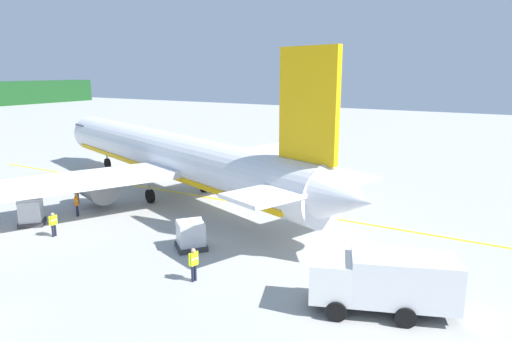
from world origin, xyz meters
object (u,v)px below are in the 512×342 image
object	(u,v)px
cargo_container_far	(31,211)
crew_supervisor	(77,192)
crew_loader_right	(77,203)
cargo_container_mid	(191,235)
crew_loader_left	(53,222)
airliner_foreground	(171,156)
service_truck_fuel	(384,280)
crew_marshaller	(194,262)

from	to	relation	value
cargo_container_far	crew_supervisor	world-z (taller)	cargo_container_far
crew_loader_right	crew_supervisor	xyz separation A→B (m)	(2.26, 2.81, -0.06)
cargo_container_mid	crew_supervisor	bearing A→B (deg)	77.71
cargo_container_mid	crew_loader_right	world-z (taller)	cargo_container_mid
crew_loader_left	crew_loader_right	xyz separation A→B (m)	(3.62, 2.22, 0.07)
crew_supervisor	airliner_foreground	bearing A→B (deg)	-40.43
cargo_container_far	airliner_foreground	bearing A→B (deg)	-16.54
airliner_foreground	crew_loader_right	xyz separation A→B (m)	(-8.14, 2.20, -2.38)
service_truck_fuel	cargo_container_mid	bearing A→B (deg)	82.14
crew_loader_left	crew_loader_right	distance (m)	4.25
cargo_container_mid	crew_supervisor	size ratio (longest dim) A/B	1.50
crew_marshaller	crew_loader_left	distance (m)	11.88
service_truck_fuel	crew_loader_right	world-z (taller)	service_truck_fuel
crew_loader_left	crew_supervisor	bearing A→B (deg)	40.58
crew_loader_left	crew_loader_right	size ratio (longest dim) A/B	0.94
cargo_container_mid	crew_loader_left	size ratio (longest dim) A/B	1.51
service_truck_fuel	crew_marshaller	distance (m)	9.34
airliner_foreground	cargo_container_mid	world-z (taller)	airliner_foreground
service_truck_fuel	crew_supervisor	xyz separation A→B (m)	(4.72, 26.06, -0.58)
crew_marshaller	crew_loader_right	xyz separation A→B (m)	(4.22, 14.09, -0.05)
cargo_container_mid	crew_loader_right	xyz separation A→B (m)	(0.80, 11.20, 0.15)
service_truck_fuel	cargo_container_far	size ratio (longest dim) A/B	2.93
service_truck_fuel	cargo_container_far	bearing A→B (deg)	91.14
cargo_container_far	crew_loader_right	world-z (taller)	cargo_container_far
airliner_foreground	crew_loader_right	bearing A→B (deg)	164.88
airliner_foreground	service_truck_fuel	world-z (taller)	airliner_foreground
crew_loader_left	crew_supervisor	size ratio (longest dim) A/B	0.99
service_truck_fuel	cargo_container_far	distance (m)	24.35
cargo_container_far	crew_loader_right	distance (m)	3.14
service_truck_fuel	crew_loader_right	bearing A→B (deg)	83.96
service_truck_fuel	crew_supervisor	world-z (taller)	service_truck_fuel
crew_loader_right	cargo_container_mid	bearing A→B (deg)	-94.07
crew_loader_right	crew_marshaller	bearing A→B (deg)	-106.69
service_truck_fuel	crew_marshaller	xyz separation A→B (m)	(-1.76, 9.17, -0.47)
service_truck_fuel	cargo_container_far	xyz separation A→B (m)	(-0.48, 24.34, -0.53)
cargo_container_far	crew_loader_right	bearing A→B (deg)	-20.34
service_truck_fuel	cargo_container_mid	world-z (taller)	service_truck_fuel
cargo_container_far	crew_loader_left	xyz separation A→B (m)	(-0.68, -3.31, -0.05)
crew_loader_right	crew_supervisor	world-z (taller)	crew_loader_right
cargo_container_far	crew_supervisor	bearing A→B (deg)	18.34
crew_loader_left	cargo_container_far	bearing A→B (deg)	78.41
cargo_container_mid	cargo_container_far	bearing A→B (deg)	99.90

